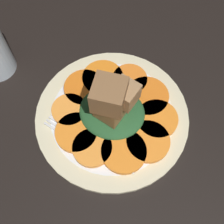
{
  "coord_description": "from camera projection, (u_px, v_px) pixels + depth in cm",
  "views": [
    {
      "loc": [
        6.4,
        -19.9,
        47.64
      ],
      "look_at": [
        0.0,
        0.0,
        4.1
      ],
      "focal_mm": 45.0,
      "sensor_mm": 36.0,
      "label": 1
    }
  ],
  "objects": [
    {
      "name": "fork",
      "position": [
        87.0,
        142.0,
        0.47
      ],
      "size": [
        17.34,
        5.9,
        0.4
      ],
      "rotation": [
        0.0,
        0.0,
        -0.25
      ],
      "color": "silver",
      "rests_on": "plate"
    },
    {
      "name": "carrot_slice_7",
      "position": [
        147.0,
        97.0,
        0.5
      ],
      "size": [
        7.82,
        7.82,
        1.07
      ],
      "primitive_type": "cylinder",
      "color": "orange",
      "rests_on": "plate"
    },
    {
      "name": "carrot_slice_1",
      "position": [
        69.0,
        110.0,
        0.49
      ],
      "size": [
        6.16,
        6.16,
        1.07
      ],
      "primitive_type": "cylinder",
      "color": "orange",
      "rests_on": "plate"
    },
    {
      "name": "carrot_slice_5",
      "position": [
        148.0,
        141.0,
        0.46
      ],
      "size": [
        7.28,
        7.28,
        1.07
      ],
      "primitive_type": "cylinder",
      "color": "orange",
      "rests_on": "plate"
    },
    {
      "name": "center_pile",
      "position": [
        112.0,
        106.0,
        0.45
      ],
      "size": [
        11.4,
        10.26,
        11.62
      ],
      "color": "#235128",
      "rests_on": "plate"
    },
    {
      "name": "carrot_slice_4",
      "position": [
        124.0,
        152.0,
        0.46
      ],
      "size": [
        7.48,
        7.48,
        1.07
      ],
      "primitive_type": "cylinder",
      "color": "orange",
      "rests_on": "plate"
    },
    {
      "name": "carrot_slice_0",
      "position": [
        85.0,
        88.0,
        0.51
      ],
      "size": [
        7.41,
        7.41,
        1.07
      ],
      "primitive_type": "cylinder",
      "color": "orange",
      "rests_on": "plate"
    },
    {
      "name": "carrot_slice_9",
      "position": [
        103.0,
        78.0,
        0.52
      ],
      "size": [
        7.59,
        7.59,
        1.07
      ],
      "primitive_type": "cylinder",
      "color": "orange",
      "rests_on": "plate"
    },
    {
      "name": "carrot_slice_2",
      "position": [
        76.0,
        133.0,
        0.47
      ],
      "size": [
        7.12,
        7.12,
        1.07
      ],
      "primitive_type": "cylinder",
      "color": "orange",
      "rests_on": "plate"
    },
    {
      "name": "table_slab",
      "position": [
        112.0,
        119.0,
        0.51
      ],
      "size": [
        120.0,
        120.0,
        2.0
      ],
      "primitive_type": "cube",
      "color": "black",
      "rests_on": "ground"
    },
    {
      "name": "carrot_slice_8",
      "position": [
        130.0,
        80.0,
        0.52
      ],
      "size": [
        6.43,
        6.43,
        1.07
      ],
      "primitive_type": "cylinder",
      "color": "orange",
      "rests_on": "plate"
    },
    {
      "name": "plate",
      "position": [
        112.0,
        116.0,
        0.5
      ],
      "size": [
        27.0,
        27.0,
        1.05
      ],
      "color": "beige",
      "rests_on": "table_slab"
    },
    {
      "name": "carrot_slice_3",
      "position": [
        92.0,
        148.0,
        0.46
      ],
      "size": [
        6.56,
        6.56,
        1.07
      ],
      "primitive_type": "cylinder",
      "color": "orange",
      "rests_on": "plate"
    },
    {
      "name": "carrot_slice_6",
      "position": [
        157.0,
        119.0,
        0.48
      ],
      "size": [
        7.18,
        7.18,
        1.07
      ],
      "primitive_type": "cylinder",
      "color": "orange",
      "rests_on": "plate"
    }
  ]
}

